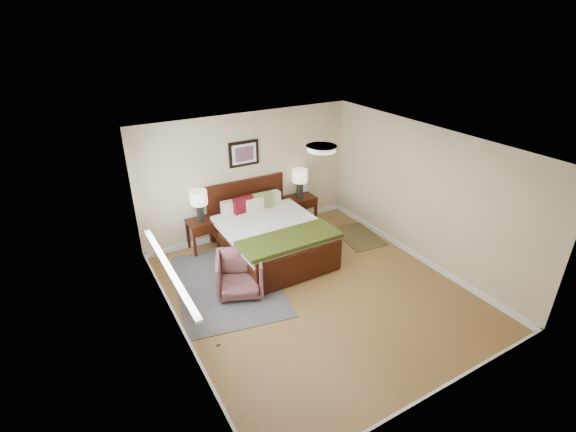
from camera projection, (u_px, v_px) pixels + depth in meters
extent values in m
plane|color=olive|center=(316.00, 291.00, 6.93)|extent=(5.00, 5.00, 0.00)
cube|color=beige|center=(249.00, 175.00, 8.32)|extent=(4.50, 0.04, 2.50)
cube|color=beige|center=(449.00, 318.00, 4.44)|extent=(4.50, 0.04, 2.50)
cube|color=beige|center=(174.00, 265.00, 5.37)|extent=(0.04, 5.00, 2.50)
cube|color=beige|center=(424.00, 196.00, 7.40)|extent=(0.04, 5.00, 2.50)
cube|color=white|center=(322.00, 146.00, 5.83)|extent=(4.50, 5.00, 0.02)
cube|color=silver|center=(159.00, 232.00, 5.86)|extent=(0.02, 2.72, 1.32)
cube|color=silver|center=(160.00, 232.00, 5.86)|extent=(0.01, 2.60, 1.20)
cube|color=silver|center=(169.00, 269.00, 6.16)|extent=(0.10, 2.72, 0.04)
cube|color=silver|center=(228.00, 363.00, 4.09)|extent=(0.01, 1.00, 2.18)
cube|color=brown|center=(230.00, 365.00, 4.11)|extent=(0.01, 0.90, 2.10)
cylinder|color=#999999|center=(218.00, 344.00, 4.44)|extent=(0.04, 0.04, 0.04)
cylinder|color=white|center=(321.00, 148.00, 5.85)|extent=(0.40, 0.40, 0.07)
cylinder|color=beige|center=(322.00, 146.00, 5.83)|extent=(0.44, 0.44, 0.01)
cube|color=black|center=(247.00, 206.00, 8.53)|extent=(1.67, 0.06, 1.17)
cube|color=black|center=(300.00, 267.00, 7.02)|extent=(1.67, 0.06, 0.58)
cube|color=black|center=(232.00, 250.00, 7.48)|extent=(0.06, 2.09, 0.19)
cube|color=black|center=(307.00, 230.00, 8.19)|extent=(0.06, 2.09, 0.19)
cube|color=beige|center=(271.00, 233.00, 7.77)|extent=(1.57, 2.07, 0.23)
cube|color=beige|center=(273.00, 228.00, 7.63)|extent=(1.75, 1.84, 0.10)
cube|color=#323F12|center=(290.00, 239.00, 7.14)|extent=(1.79, 0.70, 0.07)
cube|color=beige|center=(234.00, 207.00, 8.11)|extent=(0.52, 0.18, 0.27)
cube|color=beige|center=(268.00, 199.00, 8.44)|extent=(0.52, 0.18, 0.27)
cube|color=#560912|center=(243.00, 206.00, 8.06)|extent=(0.41, 0.17, 0.33)
cube|color=olive|center=(263.00, 201.00, 8.25)|extent=(0.40, 0.16, 0.33)
cube|color=beige|center=(255.00, 206.00, 8.10)|extent=(0.36, 0.13, 0.29)
cube|color=black|center=(244.00, 154.00, 8.05)|extent=(0.62, 0.03, 0.50)
cube|color=silver|center=(244.00, 154.00, 8.04)|extent=(0.50, 0.01, 0.38)
cube|color=#A52D23|center=(244.00, 154.00, 8.03)|extent=(0.38, 0.01, 0.28)
cube|color=black|center=(201.00, 222.00, 7.92)|extent=(0.52, 0.46, 0.05)
cube|color=black|center=(195.00, 244.00, 7.80)|extent=(0.05, 0.05, 0.57)
cube|color=black|center=(218.00, 238.00, 8.00)|extent=(0.05, 0.05, 0.57)
cube|color=black|center=(188.00, 235.00, 8.11)|extent=(0.05, 0.05, 0.57)
cube|color=black|center=(210.00, 229.00, 8.32)|extent=(0.05, 0.05, 0.57)
cube|color=black|center=(206.00, 231.00, 7.80)|extent=(0.46, 0.03, 0.14)
cube|color=black|center=(300.00, 198.00, 8.91)|extent=(0.63, 0.47, 0.05)
cube|color=black|center=(293.00, 218.00, 8.76)|extent=(0.05, 0.05, 0.58)
cube|color=black|center=(316.00, 212.00, 9.01)|extent=(0.05, 0.05, 0.58)
cube|color=black|center=(283.00, 210.00, 9.08)|extent=(0.05, 0.05, 0.58)
cube|color=black|center=(306.00, 205.00, 9.33)|extent=(0.05, 0.05, 0.58)
cube|color=black|center=(305.00, 206.00, 8.78)|extent=(0.57, 0.03, 0.14)
cube|color=black|center=(299.00, 217.00, 9.11)|extent=(0.57, 0.41, 0.03)
cube|color=black|center=(299.00, 216.00, 9.10)|extent=(0.23, 0.30, 0.03)
cube|color=black|center=(299.00, 215.00, 9.08)|extent=(0.23, 0.30, 0.03)
cube|color=black|center=(299.00, 213.00, 9.07)|extent=(0.23, 0.30, 0.03)
cube|color=black|center=(299.00, 212.00, 9.05)|extent=(0.23, 0.30, 0.03)
cube|color=black|center=(299.00, 210.00, 9.04)|extent=(0.23, 0.30, 0.03)
cube|color=black|center=(299.00, 209.00, 9.02)|extent=(0.23, 0.30, 0.03)
cylinder|color=black|center=(200.00, 213.00, 7.84)|extent=(0.14, 0.14, 0.32)
cylinder|color=black|center=(199.00, 204.00, 7.76)|extent=(0.02, 0.02, 0.06)
cylinder|color=#FDE8C0|center=(199.00, 197.00, 7.70)|extent=(0.32, 0.32, 0.26)
cylinder|color=black|center=(300.00, 190.00, 8.82)|extent=(0.14, 0.14, 0.32)
cylinder|color=black|center=(300.00, 182.00, 8.74)|extent=(0.02, 0.02, 0.06)
cylinder|color=#FDE8C0|center=(300.00, 176.00, 8.68)|extent=(0.32, 0.32, 0.26)
imported|color=brown|center=(240.00, 274.00, 6.78)|extent=(0.96, 0.97, 0.68)
cube|color=#0E2446|center=(228.00, 284.00, 7.12)|extent=(2.12, 2.67, 0.01)
cube|color=black|center=(358.00, 236.00, 8.62)|extent=(0.85, 1.17, 0.01)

